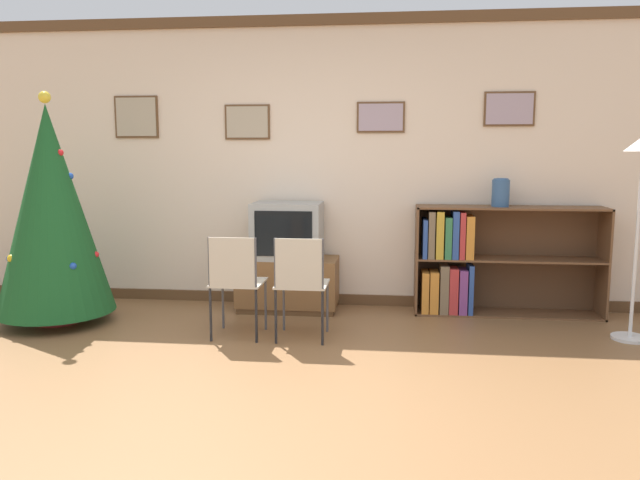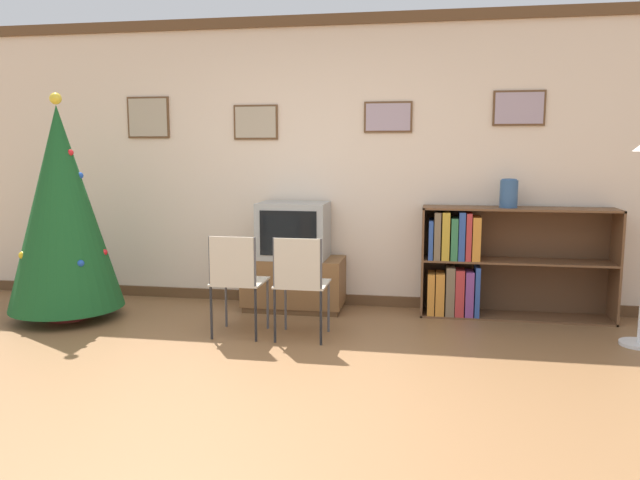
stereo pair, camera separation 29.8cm
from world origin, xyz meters
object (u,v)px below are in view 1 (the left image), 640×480
Objects in this scene: tv_console at (288,284)px; bookshelf at (475,261)px; folding_chair_left at (236,280)px; folding_chair_right at (301,281)px; christmas_tree at (52,210)px; vase at (501,192)px; television at (288,231)px.

tv_console is 1.72m from bookshelf.
folding_chair_left is 0.50× the size of bookshelf.
folding_chair_right is at bearing -74.70° from tv_console.
bookshelf is (1.44, 1.00, 0.01)m from folding_chair_right.
folding_chair_left is at bearing -9.65° from christmas_tree.
bookshelf is at bearing 27.07° from folding_chair_left.
bookshelf is 0.66m from vase.
television is 2.50× the size of vase.
vase is at bearing 1.80° from tv_console.
tv_console is 0.50m from television.
television is 1.01m from folding_chair_left.
folding_chair_left is 2.46m from vase.
vase is (1.65, 1.00, 0.63)m from folding_chair_right.
bookshelf is at bearing 2.10° from tv_console.
vase reaches higher than folding_chair_right.
folding_chair_right is 2.03m from vase.
christmas_tree is 2.14m from tv_console.
tv_console is at bearing -177.90° from bookshelf.
television is at bearing -177.82° from bookshelf.
television is at bearing -178.12° from vase.
christmas_tree is 7.80× the size of vase.
vase is at bearing 31.21° from folding_chair_right.
bookshelf is at bearing 179.35° from vase.
vase is (0.20, -0.00, 0.63)m from bookshelf.
television reaches higher than folding_chair_right.
christmas_tree reaches higher than vase.
christmas_tree reaches higher than folding_chair_left.
folding_chair_right is 0.50× the size of bookshelf.
bookshelf is (1.70, 0.06, 0.23)m from tv_console.
christmas_tree is at bearing -168.72° from bookshelf.
television is 0.76× the size of folding_chair_right.
folding_chair_right is 1.75m from bookshelf.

